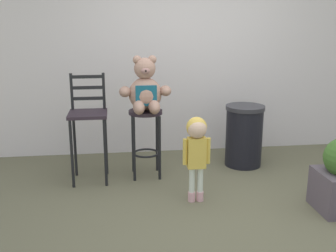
# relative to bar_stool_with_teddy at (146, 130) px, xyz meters

# --- Properties ---
(ground_plane) EXTENTS (24.00, 24.00, 0.00)m
(ground_plane) POSITION_rel_bar_stool_with_teddy_xyz_m (0.64, -1.03, -0.56)
(ground_plane) COLOR #5E5B44
(building_wall) EXTENTS (7.18, 0.30, 3.11)m
(building_wall) POSITION_rel_bar_stool_with_teddy_xyz_m (0.64, 1.03, 1.00)
(building_wall) COLOR silver
(building_wall) RESTS_ON ground_plane
(bar_stool_with_teddy) EXTENTS (0.38, 0.38, 0.78)m
(bar_stool_with_teddy) POSITION_rel_bar_stool_with_teddy_xyz_m (0.00, 0.00, 0.00)
(bar_stool_with_teddy) COLOR #291F28
(bar_stool_with_teddy) RESTS_ON ground_plane
(teddy_bear) EXTENTS (0.58, 0.52, 0.62)m
(teddy_bear) POSITION_rel_bar_stool_with_teddy_xyz_m (0.00, -0.03, 0.46)
(teddy_bear) COLOR tan
(teddy_bear) RESTS_ON bar_stool_with_teddy
(child_walking) EXTENTS (0.28, 0.22, 0.87)m
(child_walking) POSITION_rel_bar_stool_with_teddy_xyz_m (0.44, -0.75, 0.07)
(child_walking) COLOR #D7A1A8
(child_walking) RESTS_ON ground_plane
(trash_bin) EXTENTS (0.48, 0.48, 0.76)m
(trash_bin) POSITION_rel_bar_stool_with_teddy_xyz_m (1.23, 0.20, -0.17)
(trash_bin) COLOR black
(trash_bin) RESTS_ON ground_plane
(bar_chair_empty) EXTENTS (0.42, 0.42, 1.20)m
(bar_chair_empty) POSITION_rel_bar_stool_with_teddy_xyz_m (-0.64, -0.04, 0.15)
(bar_chair_empty) COLOR #291F28
(bar_chair_empty) RESTS_ON ground_plane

